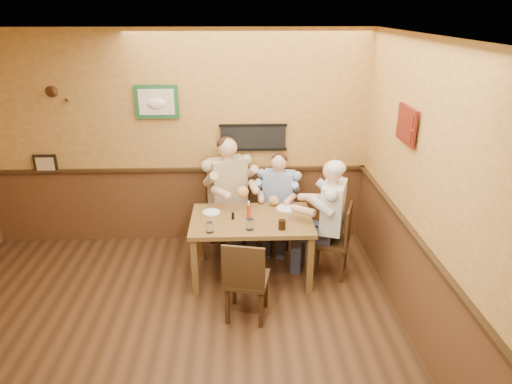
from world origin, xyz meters
TOP-DOWN VIEW (x-y plane):
  - room at (0.14, 0.17)m, footprint 5.02×5.03m
  - dining_table at (0.95, 1.50)m, footprint 1.40×0.90m
  - chair_back_left at (0.66, 2.22)m, footprint 0.59×0.59m
  - chair_back_right at (1.33, 2.25)m, footprint 0.45×0.45m
  - chair_right_end at (1.90, 1.50)m, footprint 0.53×0.53m
  - chair_near_side at (0.88, 0.72)m, footprint 0.50×0.50m
  - diner_tan_shirt at (0.66, 2.22)m, footprint 0.84×0.84m
  - diner_blue_polo at (1.33, 2.25)m, footprint 0.65×0.65m
  - diner_white_elder at (1.90, 1.50)m, footprint 0.76×0.76m
  - water_glass_left at (0.49, 1.17)m, footprint 0.09×0.09m
  - water_glass_mid at (0.93, 1.22)m, footprint 0.09×0.09m
  - cola_tumbler at (1.28, 1.22)m, footprint 0.10×0.10m
  - hot_sauce_bottle at (0.92, 1.53)m, footprint 0.05×0.05m
  - salt_shaker at (0.92, 1.57)m, footprint 0.05×0.05m
  - pepper_shaker at (0.74, 1.49)m, footprint 0.04×0.04m
  - plate_far_left at (0.48, 1.68)m, footprint 0.26×0.26m
  - plate_far_right at (1.38, 1.75)m, footprint 0.26×0.26m

SIDE VIEW (x-z plane):
  - chair_back_right at x=1.33m, z-range 0.00..0.81m
  - chair_right_end at x=1.90m, z-range 0.00..0.90m
  - chair_near_side at x=0.88m, z-range 0.00..0.92m
  - chair_back_left at x=0.66m, z-range 0.00..0.96m
  - diner_blue_polo at x=1.33m, z-range 0.00..1.16m
  - diner_white_elder at x=1.90m, z-range 0.00..1.29m
  - dining_table at x=0.95m, z-range 0.28..1.03m
  - diner_tan_shirt at x=0.66m, z-range 0.00..1.37m
  - plate_far_left at x=0.48m, z-range 0.75..0.76m
  - plate_far_right at x=1.38m, z-range 0.75..0.77m
  - pepper_shaker at x=0.74m, z-range 0.75..0.83m
  - salt_shaker at x=0.92m, z-range 0.75..0.85m
  - cola_tumbler at x=1.28m, z-range 0.75..0.86m
  - water_glass_left at x=0.49m, z-range 0.75..0.87m
  - water_glass_mid at x=0.93m, z-range 0.75..0.87m
  - hot_sauce_bottle at x=0.92m, z-range 0.75..0.93m
  - room at x=0.14m, z-range 0.28..3.09m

